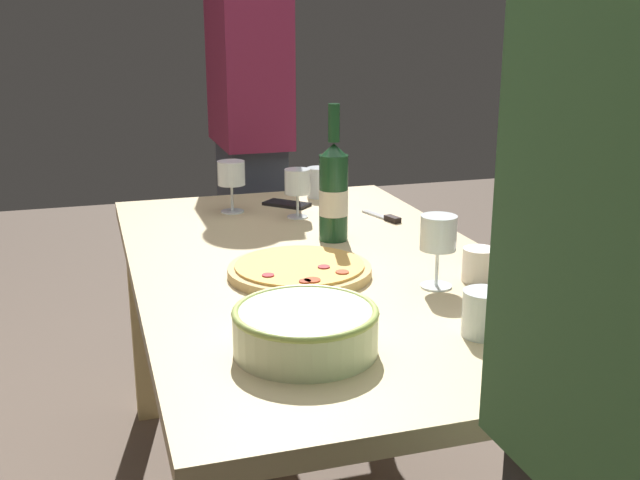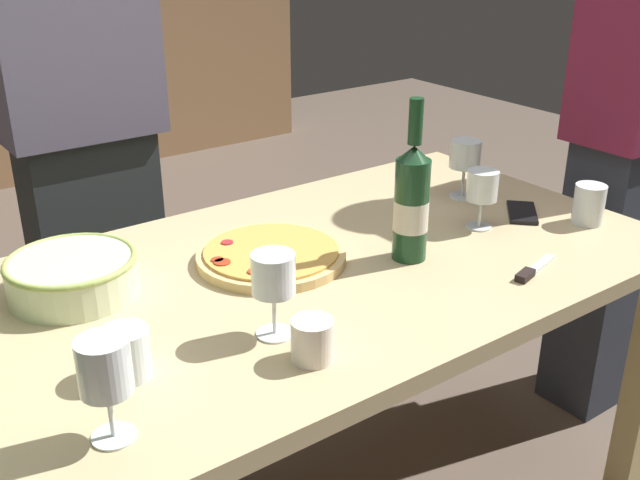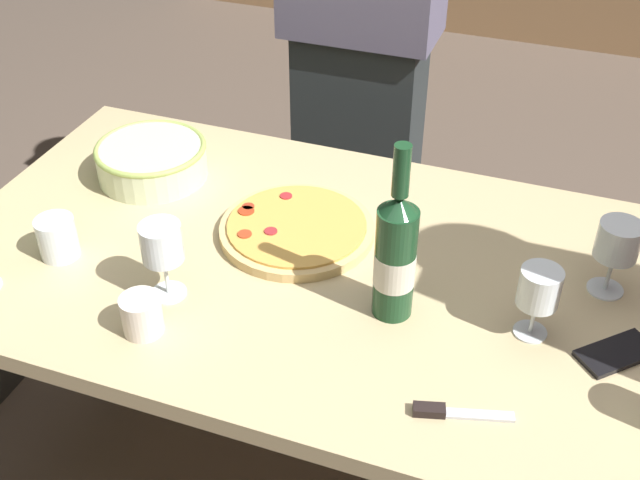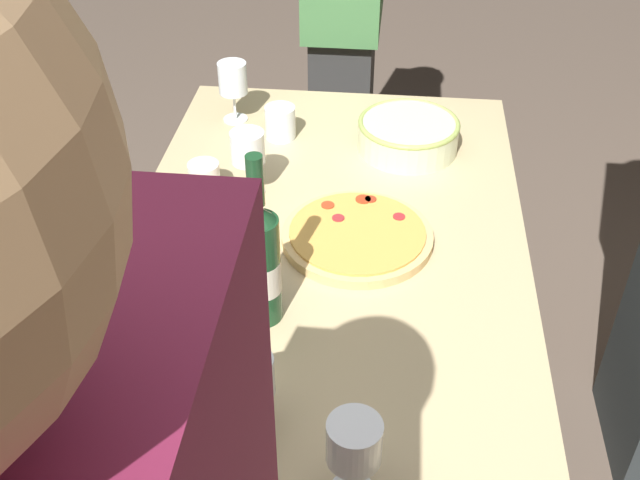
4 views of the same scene
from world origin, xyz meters
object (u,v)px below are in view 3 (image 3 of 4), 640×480
pizza (297,229)px  wine_bottle (395,255)px  wine_glass_far_left (162,247)px  cup_spare (142,315)px  person_host (362,23)px  dining_table (320,296)px  serving_bowl (152,159)px  wine_glass_far_right (618,244)px  pizza_knife (449,412)px  wine_glass_by_bottle (539,291)px  cell_phone (617,353)px  cup_ceramic (57,238)px

pizza → wine_bottle: size_ratio=0.92×
wine_glass_far_left → cup_spare: (0.01, -0.11, -0.08)m
cup_spare → person_host: 1.21m
dining_table → serving_bowl: 0.54m
wine_glass_far_left → person_host: (0.05, 1.09, 0.04)m
pizza → cup_spare: size_ratio=4.33×
wine_glass_far_right → pizza_knife: 0.49m
wine_glass_far_left → pizza: bearing=58.4°
cup_spare → person_host: size_ratio=0.04×
wine_bottle → wine_glass_far_left: size_ratio=2.22×
wine_glass_by_bottle → cell_phone: bearing=-2.5°
wine_glass_far_left → cell_phone: size_ratio=1.14×
pizza → wine_glass_far_right: 0.65m
cup_ceramic → person_host: size_ratio=0.05×
person_host → wine_bottle: bearing=8.5°
wine_glass_far_left → person_host: person_host is taller
dining_table → cup_spare: (-0.24, -0.30, 0.13)m
wine_bottle → cup_ceramic: size_ratio=4.11×
wine_glass_far_right → pizza_knife: size_ratio=0.95×
dining_table → cell_phone: size_ratio=11.11×
person_host → serving_bowl: bearing=-34.7°
wine_bottle → wine_glass_by_bottle: wine_bottle is taller
wine_glass_by_bottle → cup_spare: size_ratio=1.90×
serving_bowl → cup_spare: size_ratio=3.40×
serving_bowl → pizza_knife: serving_bowl is taller
cell_phone → pizza_knife: (-0.25, -0.24, 0.00)m
wine_bottle → cup_ceramic: 0.71m
cup_ceramic → pizza: bearing=28.3°
wine_bottle → wine_glass_far_right: size_ratio=2.29×
wine_glass_by_bottle → wine_glass_far_left: 0.70m
dining_table → person_host: (-0.20, 0.90, 0.25)m
dining_table → wine_glass_by_bottle: wine_glass_by_bottle is taller
pizza_knife → cup_ceramic: bearing=170.2°
cup_ceramic → cell_phone: 1.12m
wine_glass_by_bottle → wine_glass_far_right: size_ratio=0.92×
wine_bottle → cup_ceramic: wine_bottle is taller
cell_phone → cup_ceramic: bearing=-129.7°
wine_glass_by_bottle → wine_glass_far_left: wine_glass_far_left is taller
cup_ceramic → pizza_knife: 0.87m
cup_ceramic → wine_bottle: bearing=5.6°
cup_ceramic → cup_spare: size_ratio=1.15×
pizza → wine_bottle: bearing=-32.7°
wine_glass_by_bottle → cup_spare: bearing=-160.6°
wine_glass_far_right → person_host: (-0.76, 0.79, 0.04)m
dining_table → serving_bowl: (-0.49, 0.18, 0.14)m
serving_bowl → cup_ceramic: 0.34m
dining_table → pizza_knife: bearing=-42.3°
wine_bottle → pizza_knife: bearing=-53.5°
cup_ceramic → person_host: 1.11m
wine_glass_far_right → wine_glass_by_bottle: bearing=-125.0°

